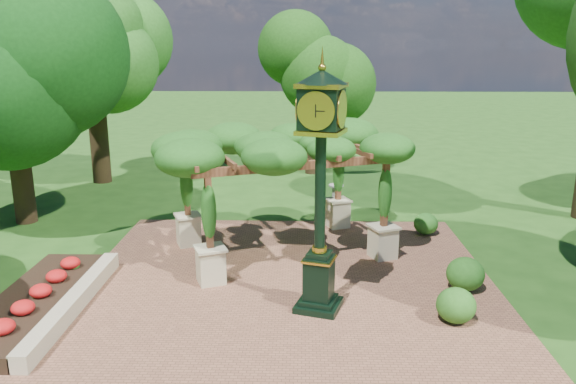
{
  "coord_description": "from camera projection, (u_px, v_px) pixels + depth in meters",
  "views": [
    {
      "loc": [
        0.33,
        -10.53,
        5.63
      ],
      "look_at": [
        0.0,
        2.5,
        2.2
      ],
      "focal_mm": 35.0,
      "sensor_mm": 36.0,
      "label": 1
    }
  ],
  "objects": [
    {
      "name": "ground",
      "position": [
        285.0,
        325.0,
        11.62
      ],
      "size": [
        120.0,
        120.0,
        0.0
      ],
      "primitive_type": "plane",
      "color": "#1E4714",
      "rests_on": "ground"
    },
    {
      "name": "brick_plaza",
      "position": [
        286.0,
        303.0,
        12.58
      ],
      "size": [
        10.0,
        12.0,
        0.04
      ],
      "primitive_type": "cube",
      "color": "brown",
      "rests_on": "ground"
    },
    {
      "name": "border_wall",
      "position": [
        74.0,
        303.0,
        12.17
      ],
      "size": [
        0.35,
        5.0,
        0.4
      ],
      "primitive_type": "cube",
      "color": "#C6B793",
      "rests_on": "ground"
    },
    {
      "name": "flower_bed",
      "position": [
        33.0,
        303.0,
        12.19
      ],
      "size": [
        1.5,
        5.0,
        0.36
      ],
      "primitive_type": "cube",
      "color": "red",
      "rests_on": "ground"
    },
    {
      "name": "pedestal_clock",
      "position": [
        320.0,
        171.0,
        11.5
      ],
      "size": [
        1.29,
        1.29,
        5.23
      ],
      "rotation": [
        0.0,
        0.0,
        -0.3
      ],
      "color": "black",
      "rests_on": "brick_plaza"
    },
    {
      "name": "pergola",
      "position": [
        282.0,
        152.0,
        15.01
      ],
      "size": [
        6.36,
        5.21,
        3.45
      ],
      "rotation": [
        0.0,
        0.0,
        0.38
      ],
      "color": "beige",
      "rests_on": "brick_plaza"
    },
    {
      "name": "sundial",
      "position": [
        336.0,
        200.0,
        19.41
      ],
      "size": [
        0.67,
        0.67,
        0.97
      ],
      "rotation": [
        0.0,
        0.0,
        0.29
      ],
      "color": "gray",
      "rests_on": "ground"
    },
    {
      "name": "shrub_front",
      "position": [
        456.0,
        305.0,
        11.6
      ],
      "size": [
        0.96,
        0.96,
        0.74
      ],
      "primitive_type": "ellipsoid",
      "rotation": [
        0.0,
        0.0,
        -0.19
      ],
      "color": "#275E1A",
      "rests_on": "brick_plaza"
    },
    {
      "name": "shrub_mid",
      "position": [
        465.0,
        274.0,
        13.12
      ],
      "size": [
        1.04,
        1.04,
        0.79
      ],
      "primitive_type": "ellipsoid",
      "rotation": [
        0.0,
        0.0,
        0.2
      ],
      "color": "#245B19",
      "rests_on": "brick_plaza"
    },
    {
      "name": "shrub_back",
      "position": [
        426.0,
        224.0,
        17.01
      ],
      "size": [
        0.95,
        0.95,
        0.66
      ],
      "primitive_type": "ellipsoid",
      "rotation": [
        0.0,
        0.0,
        -0.38
      ],
      "color": "#2A6B1F",
      "rests_on": "brick_plaza"
    },
    {
      "name": "tree_west_near",
      "position": [
        6.0,
        51.0,
        17.02
      ],
      "size": [
        4.74,
        4.74,
        7.93
      ],
      "color": "#352415",
      "rests_on": "ground"
    },
    {
      "name": "tree_west_far",
      "position": [
        91.0,
        40.0,
        22.31
      ],
      "size": [
        3.96,
        3.96,
        8.51
      ],
      "color": "#332413",
      "rests_on": "ground"
    },
    {
      "name": "tree_north",
      "position": [
        313.0,
        63.0,
        24.16
      ],
      "size": [
        3.3,
        3.3,
        7.15
      ],
      "color": "#332214",
      "rests_on": "ground"
    }
  ]
}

